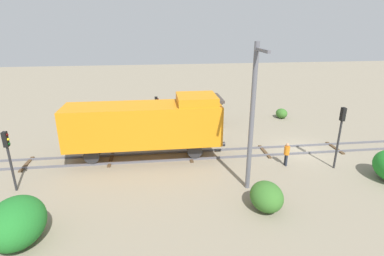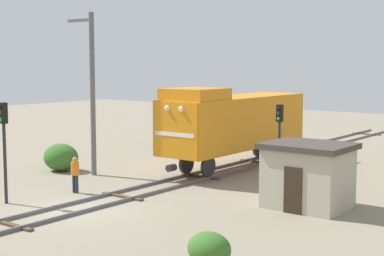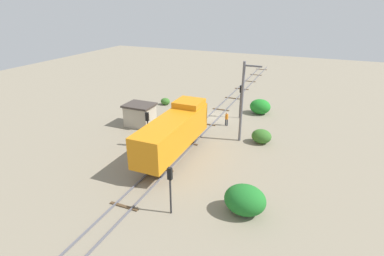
{
  "view_description": "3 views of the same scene",
  "coord_description": "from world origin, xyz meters",
  "px_view_note": "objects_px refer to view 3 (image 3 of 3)",
  "views": [
    {
      "loc": [
        -20.74,
        11.34,
        9.67
      ],
      "look_at": [
        -0.05,
        8.75,
        2.29
      ],
      "focal_mm": 28.0,
      "sensor_mm": 36.0,
      "label": 1
    },
    {
      "loc": [
        18.39,
        -15.85,
        6.07
      ],
      "look_at": [
        -0.32,
        8.58,
        2.65
      ],
      "focal_mm": 55.0,
      "sensor_mm": 36.0,
      "label": 2
    },
    {
      "loc": [
        -11.94,
        35.68,
        14.29
      ],
      "look_at": [
        -0.24,
        8.18,
        1.59
      ],
      "focal_mm": 28.0,
      "sensor_mm": 36.0,
      "label": 3
    }
  ],
  "objects_px": {
    "locomotive": "(174,131)",
    "traffic_signal_far": "(170,182)",
    "relay_hut": "(140,115)",
    "traffic_signal_near": "(241,96)",
    "catenary_mast": "(242,101)",
    "traffic_signal_mid": "(148,123)",
    "worker_near_track": "(227,118)"
  },
  "relations": [
    {
      "from": "relay_hut",
      "to": "traffic_signal_near",
      "type": "bearing_deg",
      "value": -145.7
    },
    {
      "from": "traffic_signal_near",
      "to": "traffic_signal_far",
      "type": "xyz_separation_m",
      "value": [
        -0.4,
        20.9,
        -0.39
      ]
    },
    {
      "from": "locomotive",
      "to": "traffic_signal_near",
      "type": "bearing_deg",
      "value": -103.82
    },
    {
      "from": "traffic_signal_near",
      "to": "relay_hut",
      "type": "bearing_deg",
      "value": 34.3
    },
    {
      "from": "locomotive",
      "to": "worker_near_track",
      "type": "xyz_separation_m",
      "value": [
        -2.4,
        -9.77,
        -1.78
      ]
    },
    {
      "from": "traffic_signal_near",
      "to": "catenary_mast",
      "type": "relative_size",
      "value": 0.5
    },
    {
      "from": "traffic_signal_near",
      "to": "catenary_mast",
      "type": "distance_m",
      "value": 7.27
    },
    {
      "from": "traffic_signal_near",
      "to": "relay_hut",
      "type": "distance_m",
      "value": 13.06
    },
    {
      "from": "locomotive",
      "to": "catenary_mast",
      "type": "bearing_deg",
      "value": -129.4
    },
    {
      "from": "traffic_signal_far",
      "to": "relay_hut",
      "type": "height_order",
      "value": "traffic_signal_far"
    },
    {
      "from": "locomotive",
      "to": "traffic_signal_mid",
      "type": "height_order",
      "value": "locomotive"
    },
    {
      "from": "locomotive",
      "to": "traffic_signal_far",
      "type": "relative_size",
      "value": 3.06
    },
    {
      "from": "traffic_signal_far",
      "to": "worker_near_track",
      "type": "height_order",
      "value": "traffic_signal_far"
    },
    {
      "from": "traffic_signal_mid",
      "to": "traffic_signal_far",
      "type": "distance_m",
      "value": 11.16
    },
    {
      "from": "traffic_signal_far",
      "to": "catenary_mast",
      "type": "bearing_deg",
      "value": -95.92
    },
    {
      "from": "catenary_mast",
      "to": "locomotive",
      "type": "bearing_deg",
      "value": 50.6
    },
    {
      "from": "locomotive",
      "to": "relay_hut",
      "type": "relative_size",
      "value": 3.31
    },
    {
      "from": "catenary_mast",
      "to": "worker_near_track",
      "type": "bearing_deg",
      "value": -53.68
    },
    {
      "from": "locomotive",
      "to": "traffic_signal_near",
      "type": "relative_size",
      "value": 2.64
    },
    {
      "from": "traffic_signal_far",
      "to": "worker_near_track",
      "type": "bearing_deg",
      "value": -86.11
    },
    {
      "from": "traffic_signal_near",
      "to": "traffic_signal_far",
      "type": "bearing_deg",
      "value": 91.1
    },
    {
      "from": "worker_near_track",
      "to": "catenary_mast",
      "type": "relative_size",
      "value": 0.19
    },
    {
      "from": "traffic_signal_far",
      "to": "locomotive",
      "type": "bearing_deg",
      "value": -65.49
    },
    {
      "from": "traffic_signal_mid",
      "to": "relay_hut",
      "type": "xyz_separation_m",
      "value": [
        4.1,
        -4.91,
        -1.33
      ]
    },
    {
      "from": "locomotive",
      "to": "worker_near_track",
      "type": "relative_size",
      "value": 6.82
    },
    {
      "from": "locomotive",
      "to": "catenary_mast",
      "type": "xyz_separation_m",
      "value": [
        -5.06,
        -6.16,
        1.85
      ]
    },
    {
      "from": "worker_near_track",
      "to": "catenary_mast",
      "type": "xyz_separation_m",
      "value": [
        -2.66,
        3.61,
        3.63
      ]
    },
    {
      "from": "traffic_signal_mid",
      "to": "traffic_signal_far",
      "type": "relative_size",
      "value": 1.03
    },
    {
      "from": "locomotive",
      "to": "traffic_signal_mid",
      "type": "relative_size",
      "value": 2.98
    },
    {
      "from": "worker_near_track",
      "to": "relay_hut",
      "type": "height_order",
      "value": "relay_hut"
    },
    {
      "from": "relay_hut",
      "to": "traffic_signal_far",
      "type": "bearing_deg",
      "value": 129.22
    },
    {
      "from": "traffic_signal_far",
      "to": "traffic_signal_mid",
      "type": "bearing_deg",
      "value": -51.14
    }
  ]
}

